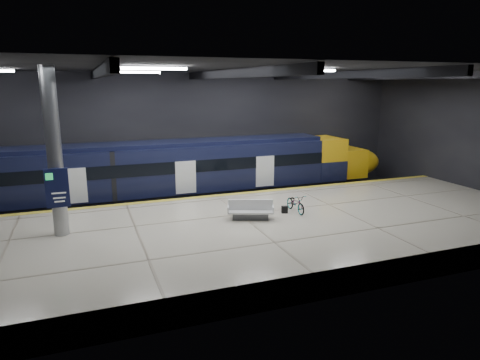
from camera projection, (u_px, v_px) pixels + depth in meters
ground at (233, 229)px, 21.89m from camera, size 30.00×30.00×0.00m
room_shell at (233, 117)px, 20.63m from camera, size 30.10×16.10×8.05m
platform at (251, 235)px, 19.49m from camera, size 30.00×11.00×1.10m
safety_strip at (217, 196)px, 24.16m from camera, size 30.00×0.40×0.01m
rails at (204, 201)px, 26.90m from camera, size 30.00×1.52×0.16m
train at (161, 173)px, 25.55m from camera, size 29.40×2.84×3.79m
bench at (251, 212)px, 19.94m from camera, size 2.31×1.58×0.94m
bicycle at (296, 203)px, 21.04m from camera, size 0.62×1.71×0.89m
pannier_bag at (285, 210)px, 20.89m from camera, size 0.34×0.25×0.35m
info_column at (55, 155)px, 17.24m from camera, size 0.90×0.78×6.90m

